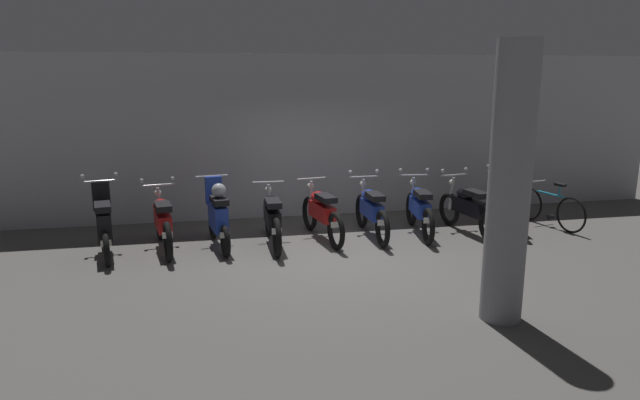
# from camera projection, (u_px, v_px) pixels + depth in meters

# --- Properties ---
(ground_plane) EXTENTS (80.00, 80.00, 0.00)m
(ground_plane) POSITION_uv_depth(u_px,v_px,m) (333.00, 254.00, 9.29)
(ground_plane) COLOR #565451
(back_wall) EXTENTS (16.00, 0.30, 3.30)m
(back_wall) POSITION_uv_depth(u_px,v_px,m) (303.00, 136.00, 11.60)
(back_wall) COLOR #ADADB2
(back_wall) RESTS_ON ground
(motorbike_slot_0) EXTENTS (0.58, 1.67, 1.29)m
(motorbike_slot_0) POSITION_uv_depth(u_px,v_px,m) (104.00, 224.00, 9.14)
(motorbike_slot_0) COLOR black
(motorbike_slot_0) RESTS_ON ground
(motorbike_slot_1) EXTENTS (0.59, 1.94, 1.15)m
(motorbike_slot_1) POSITION_uv_depth(u_px,v_px,m) (163.00, 221.00, 9.43)
(motorbike_slot_1) COLOR black
(motorbike_slot_1) RESTS_ON ground
(motorbike_slot_2) EXTENTS (0.56, 1.67, 1.18)m
(motorbike_slot_2) POSITION_uv_depth(u_px,v_px,m) (218.00, 215.00, 9.57)
(motorbike_slot_2) COLOR black
(motorbike_slot_2) RESTS_ON ground
(motorbike_slot_3) EXTENTS (0.56, 1.95, 1.03)m
(motorbike_slot_3) POSITION_uv_depth(u_px,v_px,m) (272.00, 218.00, 9.68)
(motorbike_slot_3) COLOR black
(motorbike_slot_3) RESTS_ON ground
(motorbike_slot_4) EXTENTS (0.57, 1.94, 1.03)m
(motorbike_slot_4) POSITION_uv_depth(u_px,v_px,m) (321.00, 212.00, 10.05)
(motorbike_slot_4) COLOR black
(motorbike_slot_4) RESTS_ON ground
(motorbike_slot_5) EXTENTS (0.59, 1.95, 1.15)m
(motorbike_slot_5) POSITION_uv_depth(u_px,v_px,m) (371.00, 210.00, 10.20)
(motorbike_slot_5) COLOR black
(motorbike_slot_5) RESTS_ON ground
(motorbike_slot_6) EXTENTS (0.59, 1.94, 1.15)m
(motorbike_slot_6) POSITION_uv_depth(u_px,v_px,m) (419.00, 208.00, 10.36)
(motorbike_slot_6) COLOR black
(motorbike_slot_6) RESTS_ON ground
(motorbike_slot_7) EXTENTS (0.58, 1.94, 1.15)m
(motorbike_slot_7) POSITION_uv_depth(u_px,v_px,m) (468.00, 208.00, 10.40)
(motorbike_slot_7) COLOR black
(motorbike_slot_7) RESTS_ON ground
(motorbike_slot_8) EXTENTS (0.63, 1.93, 1.15)m
(motorbike_slot_8) POSITION_uv_depth(u_px,v_px,m) (508.00, 203.00, 10.80)
(motorbike_slot_8) COLOR black
(motorbike_slot_8) RESTS_ON ground
(bicycle) EXTENTS (0.55, 1.69, 0.89)m
(bicycle) POSITION_uv_depth(u_px,v_px,m) (549.00, 208.00, 10.92)
(bicycle) COLOR black
(bicycle) RESTS_ON ground
(support_pillar) EXTENTS (0.49, 0.49, 3.30)m
(support_pillar) POSITION_uv_depth(u_px,v_px,m) (509.00, 185.00, 6.50)
(support_pillar) COLOR gray
(support_pillar) RESTS_ON ground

